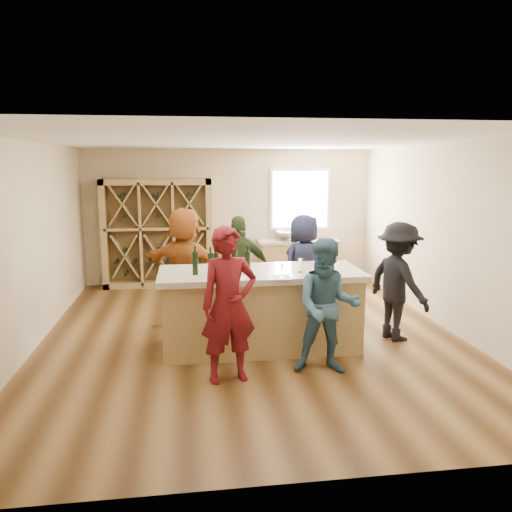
{
  "coord_description": "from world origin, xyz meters",
  "views": [
    {
      "loc": [
        -0.89,
        -6.98,
        2.49
      ],
      "look_at": [
        0.1,
        0.2,
        1.15
      ],
      "focal_mm": 35.0,
      "sensor_mm": 36.0,
      "label": 1
    }
  ],
  "objects": [
    {
      "name": "wine_bottle_d",
      "position": [
        -0.31,
        -0.73,
        1.25
      ],
      "size": [
        0.1,
        0.1,
        0.34
      ],
      "primitive_type": "cylinder",
      "rotation": [
        0.0,
        0.0,
        0.22
      ],
      "color": "black",
      "rests_on": "tasting_counter_top"
    },
    {
      "name": "person_server",
      "position": [
        2.05,
        -0.43,
        0.85
      ],
      "size": [
        0.84,
        1.2,
        1.69
      ],
      "primitive_type": "imported",
      "rotation": [
        0.0,
        0.0,
        1.9
      ],
      "color": "black",
      "rests_on": "floor"
    },
    {
      "name": "tasting_menu_c",
      "position": [
        0.88,
        -0.85,
        1.08
      ],
      "size": [
        0.23,
        0.29,
        0.0
      ],
      "primitive_type": "cube",
      "rotation": [
        0.0,
        0.0,
        0.11
      ],
      "color": "white",
      "rests_on": "tasting_counter_top"
    },
    {
      "name": "wall_left",
      "position": [
        -3.05,
        0.0,
        1.4
      ],
      "size": [
        0.1,
        7.0,
        2.8
      ],
      "primitive_type": "cube",
      "color": "#C8B491",
      "rests_on": "ground"
    },
    {
      "name": "tasting_menu_b",
      "position": [
        0.27,
        -0.94,
        1.08
      ],
      "size": [
        0.25,
        0.32,
        0.0
      ],
      "primitive_type": "cube",
      "rotation": [
        0.0,
        0.0,
        -0.1
      ],
      "color": "white",
      "rests_on": "tasting_counter_top"
    },
    {
      "name": "person_far_left",
      "position": [
        -0.94,
        0.8,
        0.92
      ],
      "size": [
        1.77,
        1.42,
        1.83
      ],
      "primitive_type": "imported",
      "rotation": [
        0.0,
        0.0,
        2.59
      ],
      "color": "#994C19",
      "rests_on": "floor"
    },
    {
      "name": "person_far_right",
      "position": [
        0.99,
        0.87,
        0.84
      ],
      "size": [
        0.98,
        0.84,
        1.69
      ],
      "primitive_type": "imported",
      "rotation": [
        0.0,
        0.0,
        3.59
      ],
      "color": "#191E38",
      "rests_on": "floor"
    },
    {
      "name": "person_near_left",
      "position": [
        -0.45,
        -1.49,
        0.9
      ],
      "size": [
        0.74,
        0.6,
        1.81
      ],
      "primitive_type": "imported",
      "rotation": [
        0.0,
        0.0,
        0.2
      ],
      "color": "#590F14",
      "rests_on": "floor"
    },
    {
      "name": "wall_right",
      "position": [
        3.05,
        0.0,
        1.4
      ],
      "size": [
        0.1,
        7.0,
        2.8
      ],
      "primitive_type": "cube",
      "color": "#C8B491",
      "rests_on": "ground"
    },
    {
      "name": "wine_bottle_e",
      "position": [
        -0.13,
        -0.68,
        1.23
      ],
      "size": [
        0.08,
        0.08,
        0.3
      ],
      "primitive_type": "cylinder",
      "rotation": [
        0.0,
        0.0,
        0.07
      ],
      "color": "black",
      "rests_on": "tasting_counter_top"
    },
    {
      "name": "tasting_menu_a",
      "position": [
        -0.27,
        -0.9,
        1.08
      ],
      "size": [
        0.27,
        0.31,
        0.0
      ],
      "primitive_type": "cube",
      "rotation": [
        0.0,
        0.0,
        -0.31
      ],
      "color": "white",
      "rests_on": "tasting_counter_top"
    },
    {
      "name": "person_near_right",
      "position": [
        0.73,
        -1.43,
        0.82
      ],
      "size": [
        0.87,
        0.6,
        1.64
      ],
      "primitive_type": "imported",
      "rotation": [
        0.0,
        0.0,
        -0.21
      ],
      "color": "#335972",
      "rests_on": "floor"
    },
    {
      "name": "faucet",
      "position": [
        1.2,
        3.38,
        1.07
      ],
      "size": [
        0.02,
        0.02,
        0.3
      ],
      "primitive_type": "cylinder",
      "color": "silver",
      "rests_on": "back_counter_top"
    },
    {
      "name": "back_counter_base",
      "position": [
        1.4,
        3.2,
        0.43
      ],
      "size": [
        1.6,
        0.58,
        0.86
      ],
      "primitive_type": "cube",
      "color": "#9C7F4A",
      "rests_on": "floor"
    },
    {
      "name": "window_pane",
      "position": [
        1.5,
        3.44,
        1.75
      ],
      "size": [
        1.18,
        0.01,
        1.18
      ],
      "primitive_type": "cube",
      "color": "white",
      "rests_on": "wall_back"
    },
    {
      "name": "window_frame",
      "position": [
        1.5,
        3.47,
        1.75
      ],
      "size": [
        1.3,
        0.06,
        1.3
      ],
      "primitive_type": "cube",
      "color": "white",
      "rests_on": "wall_back"
    },
    {
      "name": "wine_glass_c",
      "position": [
        0.71,
        -0.97,
        1.18
      ],
      "size": [
        0.08,
        0.08,
        0.2
      ],
      "primitive_type": "cone",
      "rotation": [
        0.0,
        0.0,
        0.08
      ],
      "color": "white",
      "rests_on": "tasting_counter_top"
    },
    {
      "name": "wine_bottle_a",
      "position": [
        -0.81,
        -0.63,
        1.23
      ],
      "size": [
        0.08,
        0.08,
        0.3
      ],
      "primitive_type": "cylinder",
      "rotation": [
        0.0,
        0.0,
        0.08
      ],
      "color": "black",
      "rests_on": "tasting_counter_top"
    },
    {
      "name": "tasting_counter_top",
      "position": [
        0.07,
        -0.5,
        1.04
      ],
      "size": [
        2.72,
        1.12,
        0.08
      ],
      "primitive_type": "cube",
      "color": "#B2A791",
      "rests_on": "tasting_counter_base"
    },
    {
      "name": "floor",
      "position": [
        0.0,
        0.0,
        -0.05
      ],
      "size": [
        6.0,
        7.0,
        0.1
      ],
      "primitive_type": "cube",
      "color": "brown",
      "rests_on": "ground"
    },
    {
      "name": "wine_rack",
      "position": [
        -1.5,
        3.27,
        1.1
      ],
      "size": [
        2.2,
        0.45,
        2.2
      ],
      "primitive_type": "cube",
      "color": "#9C7F4A",
      "rests_on": "floor"
    },
    {
      "name": "wall_front",
      "position": [
        0.0,
        -3.55,
        1.4
      ],
      "size": [
        6.0,
        0.1,
        2.8
      ],
      "primitive_type": "cube",
      "color": "#C8B491",
      "rests_on": "ground"
    },
    {
      "name": "wine_bottle_c",
      "position": [
        -0.53,
        -0.59,
        1.22
      ],
      "size": [
        0.07,
        0.07,
        0.27
      ],
      "primitive_type": "cylinder",
      "rotation": [
        0.0,
        0.0,
        0.09
      ],
      "color": "black",
      "rests_on": "tasting_counter_top"
    },
    {
      "name": "person_far_mid",
      "position": [
        -0.09,
        0.72,
        0.85
      ],
      "size": [
        1.03,
        0.59,
        1.69
      ],
      "primitive_type": "imported",
      "rotation": [
        0.0,
        0.0,
        3.06
      ],
      "color": "#263319",
      "rests_on": "floor"
    },
    {
      "name": "wine_glass_e",
      "position": [
        1.02,
        -0.75,
        1.17
      ],
      "size": [
        0.09,
        0.09,
        0.18
      ],
      "primitive_type": "cone",
      "rotation": [
        0.0,
        0.0,
        -0.31
      ],
      "color": "white",
      "rests_on": "tasting_counter_top"
    },
    {
      "name": "ceiling",
      "position": [
        0.0,
        0.0,
        2.85
      ],
      "size": [
        6.0,
        7.0,
        0.1
      ],
      "primitive_type": "cube",
      "color": "white",
      "rests_on": "ground"
    },
    {
      "name": "wine_glass_d",
      "position": [
        0.57,
        -0.68,
        1.17
      ],
      "size": [
        0.08,
        0.08,
        0.19
      ],
      "primitive_type": "cone",
      "rotation": [
        0.0,
        0.0,
        -0.12
      ],
      "color": "white",
      "rests_on": "tasting_counter_top"
    },
    {
      "name": "wall_back",
      "position": [
        0.0,
        3.55,
        1.4
      ],
      "size": [
        6.0,
        0.1,
        2.8
      ],
      "primitive_type": "cube",
      "color": "#C8B491",
      "rests_on": "ground"
    },
    {
      "name": "back_counter_top",
      "position": [
        1.4,
        3.2,
        0.89
      ],
      "size": [
        1.7,
        0.62,
        0.06
      ],
      "primitive_type": "cube",
      "color": "#B2A791",
      "rests_on": "back_counter_base"
    },
    {
      "name": "sink",
      "position": [
        1.2,
        3.2,
        1.01
      ],
      "size": [
        0.54,
        0.54,
        0.19
      ],
      "primitive_type": "imported",
      "color": "silver",
      "rests_on": "back_counter_top"
    },
    {
      "name": "wine_bottle_b",
      "position": [
        -0.61,
        -0.72,
        1.22
      ],
      "size": [
        0.08,
        0.08,
        0.29
      ],
      "primitive_type": "cylinder",
      "rotation": [
        0.0,
        0.0,
        -0.13
      ],
      "color": "black",
      "rests_on": "tasting_counter_top"
    },
    {
      "name": "wine_glass_b",
      "position": [
        0.26,
        -0.97,
        1.17
      ],
      "size": [
        0.07,
        0.07,
        0.18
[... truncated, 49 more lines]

